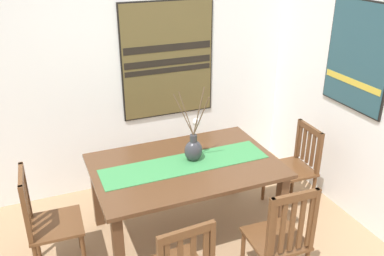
{
  "coord_description": "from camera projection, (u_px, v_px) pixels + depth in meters",
  "views": [
    {
      "loc": [
        -1.01,
        -2.3,
        2.56
      ],
      "look_at": [
        0.28,
        0.82,
        1.02
      ],
      "focal_mm": 38.93,
      "sensor_mm": 36.0,
      "label": 1
    }
  ],
  "objects": [
    {
      "name": "wall_back",
      "position": [
        129.0,
        65.0,
        4.35
      ],
      "size": [
        6.4,
        0.12,
        2.7
      ],
      "primitive_type": "cube",
      "color": "white",
      "rests_on": "ground_plane"
    },
    {
      "name": "dining_table",
      "position": [
        185.0,
        174.0,
        3.71
      ],
      "size": [
        1.62,
        1.07,
        0.75
      ],
      "color": "#51331E",
      "rests_on": "ground_plane"
    },
    {
      "name": "table_runner",
      "position": [
        185.0,
        164.0,
        3.67
      ],
      "size": [
        1.49,
        0.36,
        0.01
      ],
      "primitive_type": "cube",
      "color": "#388447",
      "rests_on": "dining_table"
    },
    {
      "name": "centerpiece_vase",
      "position": [
        194.0,
        147.0,
        3.68
      ],
      "size": [
        0.24,
        0.26,
        0.69
      ],
      "color": "#333338",
      "rests_on": "dining_table"
    },
    {
      "name": "chair_0",
      "position": [
        295.0,
        165.0,
        4.21
      ],
      "size": [
        0.43,
        0.43,
        0.88
      ],
      "color": "brown",
      "rests_on": "ground_plane"
    },
    {
      "name": "chair_1",
      "position": [
        281.0,
        237.0,
        3.15
      ],
      "size": [
        0.44,
        0.44,
        0.96
      ],
      "color": "brown",
      "rests_on": "ground_plane"
    },
    {
      "name": "chair_3",
      "position": [
        47.0,
        221.0,
        3.35
      ],
      "size": [
        0.44,
        0.44,
        0.95
      ],
      "color": "brown",
      "rests_on": "ground_plane"
    },
    {
      "name": "painting_on_back_wall",
      "position": [
        168.0,
        60.0,
        4.42
      ],
      "size": [
        1.02,
        0.05,
        1.24
      ],
      "color": "black"
    },
    {
      "name": "painting_on_side_wall",
      "position": [
        358.0,
        56.0,
        3.76
      ],
      "size": [
        0.05,
        0.76,
        0.99
      ],
      "color": "black"
    }
  ]
}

